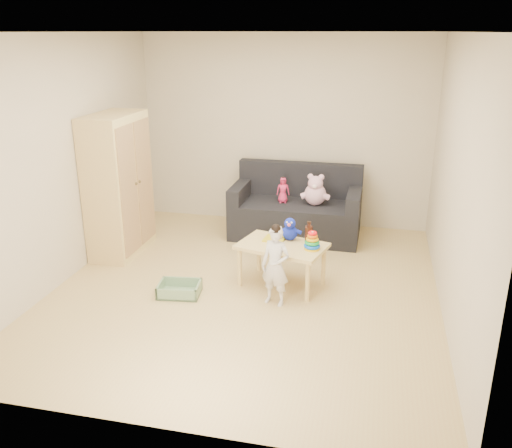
% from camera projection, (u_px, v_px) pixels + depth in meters
% --- Properties ---
extents(room, '(4.50, 4.50, 4.50)m').
position_uv_depth(room, '(246.00, 170.00, 5.38)').
color(room, tan).
rests_on(room, ground).
extents(wardrobe, '(0.47, 0.95, 1.71)m').
position_uv_depth(wardrobe, '(118.00, 185.00, 6.53)').
color(wardrobe, '#E7D07F').
rests_on(wardrobe, ground).
extents(sofa, '(1.69, 0.86, 0.47)m').
position_uv_depth(sofa, '(295.00, 219.00, 7.22)').
color(sofa, black).
rests_on(sofa, ground).
extents(play_table, '(1.01, 0.78, 0.47)m').
position_uv_depth(play_table, '(282.00, 265.00, 5.82)').
color(play_table, '#DEC47A').
rests_on(play_table, ground).
extents(storage_bin, '(0.47, 0.37, 0.13)m').
position_uv_depth(storage_bin, '(179.00, 289.00, 5.66)').
color(storage_bin, gray).
rests_on(storage_bin, ground).
extents(toddler, '(0.34, 0.27, 0.81)m').
position_uv_depth(toddler, '(275.00, 267.00, 5.37)').
color(toddler, silver).
rests_on(toddler, ground).
extents(pink_bear, '(0.36, 0.33, 0.34)m').
position_uv_depth(pink_bear, '(315.00, 192.00, 7.00)').
color(pink_bear, '#EDAECC').
rests_on(pink_bear, sofa).
extents(doll, '(0.19, 0.15, 0.33)m').
position_uv_depth(doll, '(283.00, 190.00, 7.09)').
color(doll, '#DD295C').
rests_on(doll, sofa).
extents(ring_stacker, '(0.17, 0.17, 0.20)m').
position_uv_depth(ring_stacker, '(312.00, 242.00, 5.59)').
color(ring_stacker, yellow).
rests_on(ring_stacker, play_table).
extents(brown_bottle, '(0.08, 0.08, 0.23)m').
position_uv_depth(brown_bottle, '(309.00, 234.00, 5.77)').
color(brown_bottle, black).
rests_on(brown_bottle, play_table).
extents(blue_plush, '(0.23, 0.19, 0.25)m').
position_uv_depth(blue_plush, '(290.00, 228.00, 5.83)').
color(blue_plush, '#172BD6').
rests_on(blue_plush, play_table).
extents(wooden_figure, '(0.04, 0.04, 0.11)m').
position_uv_depth(wooden_figure, '(276.00, 240.00, 5.71)').
color(wooden_figure, brown).
rests_on(wooden_figure, play_table).
extents(yellow_book, '(0.24, 0.24, 0.02)m').
position_uv_depth(yellow_book, '(274.00, 239.00, 5.87)').
color(yellow_book, gold).
rests_on(yellow_book, play_table).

